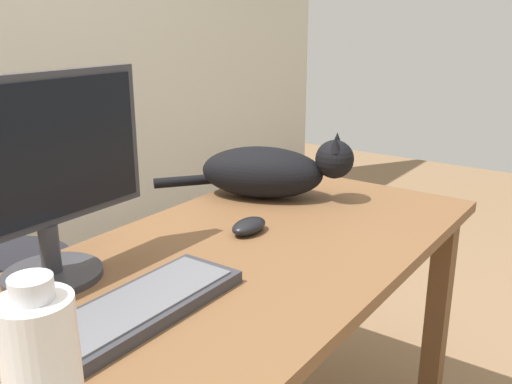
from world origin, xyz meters
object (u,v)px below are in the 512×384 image
(monitor, at_px, (41,172))
(computer_mouse, at_px, (249,226))
(keyboard, at_px, (135,310))
(cat, at_px, (270,171))

(monitor, xyz_separation_m, computer_mouse, (0.44, -0.18, -0.21))
(monitor, relative_size, computer_mouse, 4.36)
(monitor, height_order, keyboard, monitor)
(keyboard, xyz_separation_m, computer_mouse, (0.45, 0.07, 0.00))
(keyboard, distance_m, computer_mouse, 0.45)
(monitor, xyz_separation_m, cat, (0.70, -0.06, -0.15))
(monitor, relative_size, keyboard, 1.09)
(keyboard, relative_size, cat, 0.77)
(keyboard, distance_m, cat, 0.74)
(keyboard, bearing_deg, computer_mouse, 9.28)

